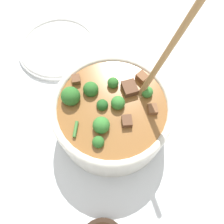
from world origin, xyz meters
TOP-DOWN VIEW (x-y plane):
  - ground_plane at (0.00, 0.00)m, footprint 4.00×4.00m
  - stew_bowl at (-0.00, -0.00)m, footprint 0.27×0.27m
  - empty_plate at (-0.26, -0.14)m, footprint 0.24×0.24m

SIDE VIEW (x-z plane):
  - ground_plane at x=0.00m, z-range 0.00..0.00m
  - empty_plate at x=-0.26m, z-range 0.00..0.02m
  - stew_bowl at x=0.00m, z-range -0.10..0.23m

